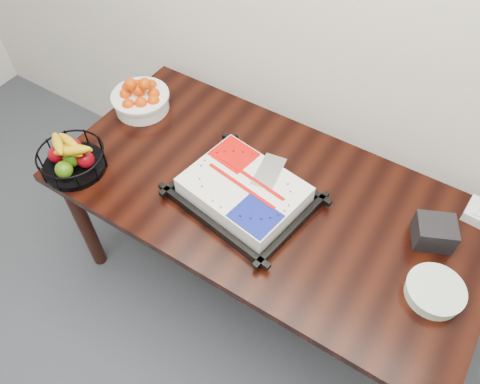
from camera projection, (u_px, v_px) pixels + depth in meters
The scene contains 6 objects.
table at pixel (267, 206), 2.00m from camera, with size 1.80×0.90×0.75m.
cake_tray at pixel (244, 192), 1.88m from camera, with size 0.57×0.48×0.11m.
tangerine_bowl at pixel (140, 96), 2.20m from camera, with size 0.27×0.27×0.17m.
fruit_basket at pixel (72, 158), 1.97m from camera, with size 0.28×0.28×0.15m.
plate_stack at pixel (435, 292), 1.63m from camera, with size 0.21×0.21×0.05m.
napkin_box at pixel (434, 232), 1.75m from camera, with size 0.14×0.12×0.10m, color black.
Camera 1 is at (0.54, 0.93, 2.27)m, focal length 35.00 mm.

